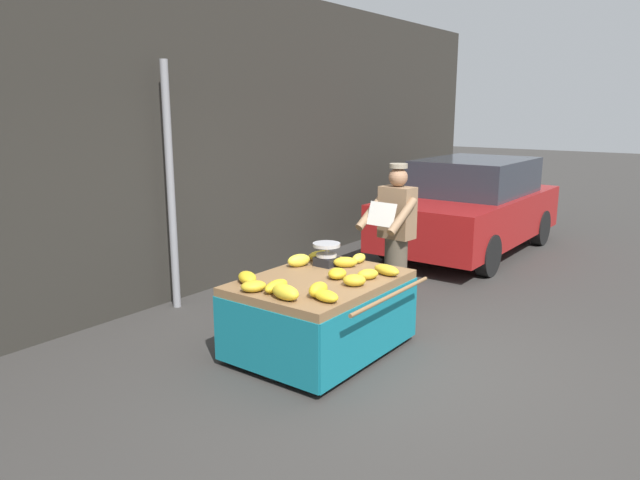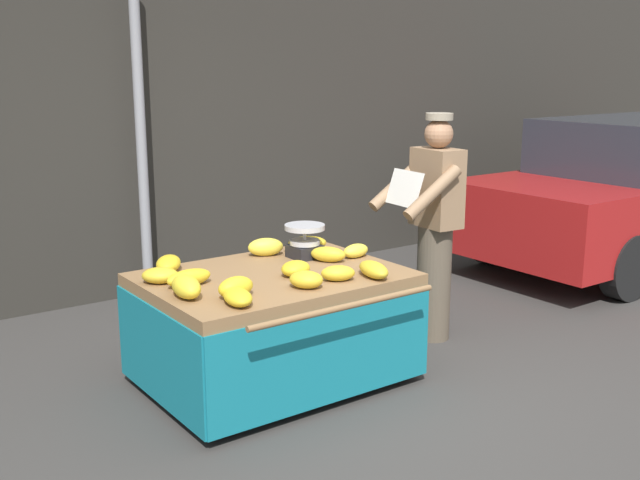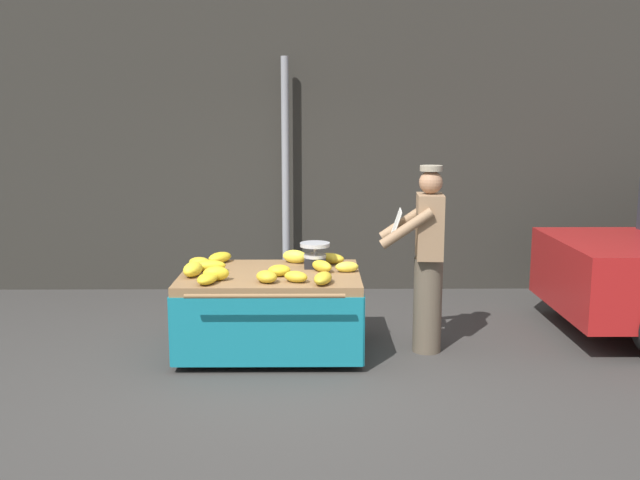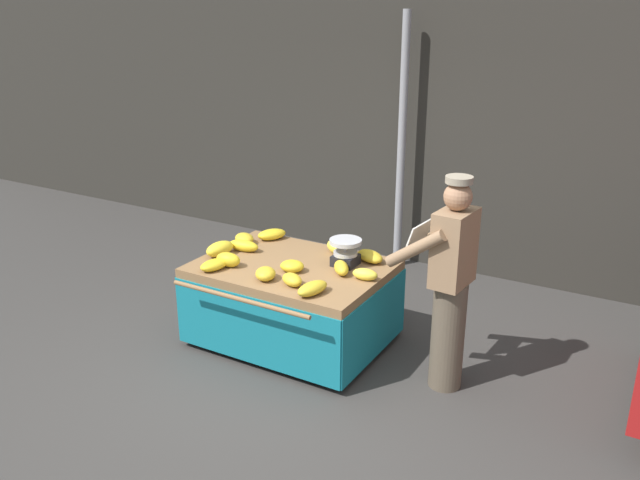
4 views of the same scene
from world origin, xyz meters
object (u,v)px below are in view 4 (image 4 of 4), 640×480
vendor_person (450,284)px  banana_bunch_2 (272,234)px  weighing_scale (345,252)px  banana_bunch_7 (292,280)px  banana_cart (292,286)px  banana_bunch_4 (292,266)px  banana_bunch_6 (370,256)px  banana_bunch_8 (341,268)px  banana_bunch_9 (244,239)px  banana_bunch_11 (220,249)px  banana_bunch_5 (214,265)px  banana_bunch_1 (365,274)px  street_pole (402,145)px  banana_bunch_0 (312,288)px  banana_bunch_10 (337,247)px  banana_bunch_12 (228,260)px  banana_bunch_3 (265,274)px  banana_bunch_13 (244,246)px

vendor_person → banana_bunch_2: bearing=166.8°
weighing_scale → banana_bunch_2: bearing=166.1°
banana_bunch_7 → vendor_person: (1.18, 0.37, 0.08)m
banana_cart → banana_bunch_4: (0.09, -0.13, 0.25)m
banana_bunch_6 → banana_bunch_8: size_ratio=1.15×
banana_bunch_9 → banana_bunch_11: (-0.00, -0.36, 0.01)m
banana_bunch_4 → banana_bunch_5: size_ratio=0.77×
banana_bunch_1 → banana_bunch_6: size_ratio=0.76×
banana_bunch_1 → vendor_person: 0.73m
street_pole → banana_bunch_4: bearing=-89.3°
street_pole → banana_bunch_0: street_pole is taller
banana_bunch_9 → banana_bunch_10: banana_bunch_10 is taller
banana_cart → banana_bunch_6: size_ratio=5.83×
street_pole → banana_bunch_2: street_pole is taller
banana_bunch_4 → banana_bunch_12: size_ratio=0.90×
banana_bunch_1 → banana_bunch_12: (-1.15, -0.33, 0.02)m
banana_bunch_4 → banana_bunch_1: bearing=14.2°
street_pole → banana_bunch_3: size_ratio=13.59×
banana_bunch_1 → banana_bunch_10: bearing=140.0°
banana_bunch_5 → banana_bunch_13: (-0.05, 0.50, 0.01)m
banana_bunch_2 → banana_bunch_7: size_ratio=1.32×
weighing_scale → banana_bunch_3: bearing=-124.1°
banana_cart → banana_bunch_6: 0.73m
banana_bunch_5 → vendor_person: size_ratio=0.15×
banana_bunch_7 → banana_bunch_6: bearing=68.2°
banana_bunch_2 → banana_bunch_13: size_ratio=0.94×
banana_bunch_8 → banana_bunch_4: bearing=-156.2°
banana_bunch_5 → banana_bunch_1: bearing=20.7°
banana_bunch_6 → weighing_scale: bearing=-129.1°
banana_cart → banana_bunch_1: size_ratio=7.70×
banana_bunch_1 → banana_bunch_3: size_ratio=1.02×
banana_bunch_1 → banana_bunch_12: bearing=-163.8°
vendor_person → street_pole: bearing=122.1°
weighing_scale → banana_bunch_11: bearing=-161.5°
banana_bunch_2 → banana_bunch_4: bearing=-44.1°
banana_bunch_3 → banana_bunch_4: bearing=69.4°
street_pole → banana_bunch_11: size_ratio=9.65×
banana_cart → banana_bunch_1: (0.70, 0.02, 0.25)m
banana_bunch_6 → banana_bunch_8: banana_bunch_8 is taller
banana_bunch_11 → banana_bunch_10: bearing=32.5°
banana_bunch_5 → banana_bunch_10: (0.72, 0.86, 0.02)m
banana_bunch_1 → banana_bunch_2: 1.29m
banana_bunch_1 → banana_bunch_0: bearing=-115.9°
vendor_person → banana_bunch_10: bearing=160.4°
banana_bunch_2 → banana_bunch_4: size_ratio=1.39×
banana_bunch_8 → banana_bunch_11: 1.16m
weighing_scale → street_pole: bearing=100.1°
street_pole → banana_bunch_3: 2.63m
banana_bunch_5 → banana_bunch_8: bearing=25.7°
street_pole → banana_bunch_10: size_ratio=11.35×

